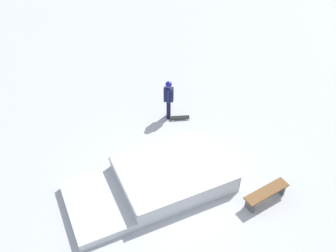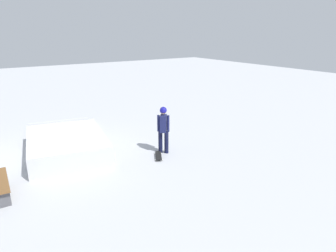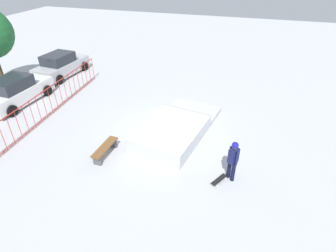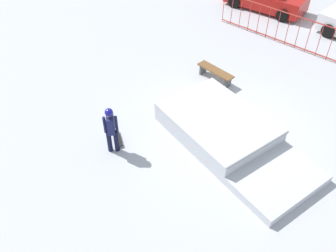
{
  "view_description": "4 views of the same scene",
  "coord_description": "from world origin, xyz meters",
  "px_view_note": "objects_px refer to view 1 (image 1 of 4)",
  "views": [
    {
      "loc": [
        4.71,
        6.47,
        9.94
      ],
      "look_at": [
        -1.13,
        -2.03,
        0.9
      ],
      "focal_mm": 40.42,
      "sensor_mm": 36.0,
      "label": 1
    },
    {
      "loc": [
        -10.82,
        2.22,
        4.28
      ],
      "look_at": [
        -2.1,
        -3.53,
        1.0
      ],
      "focal_mm": 32.64,
      "sensor_mm": 36.0,
      "label": 2
    },
    {
      "loc": [
        -10.3,
        -3.37,
        7.42
      ],
      "look_at": [
        -0.05,
        -0.21,
        0.6
      ],
      "focal_mm": 29.16,
      "sensor_mm": 36.0,
      "label": 3
    },
    {
      "loc": [
        4.86,
        -7.95,
        8.53
      ],
      "look_at": [
        -0.95,
        -2.02,
        0.9
      ],
      "focal_mm": 39.06,
      "sensor_mm": 36.0,
      "label": 4
    }
  ],
  "objects_px": {
    "skater": "(169,97)",
    "park_bench": "(266,193)",
    "skateboard": "(179,118)",
    "skate_ramp": "(161,180)"
  },
  "relations": [
    {
      "from": "skate_ramp",
      "to": "skateboard",
      "type": "height_order",
      "value": "skate_ramp"
    },
    {
      "from": "park_bench",
      "to": "skateboard",
      "type": "bearing_deg",
      "value": -91.51
    },
    {
      "from": "skate_ramp",
      "to": "park_bench",
      "type": "height_order",
      "value": "skate_ramp"
    },
    {
      "from": "skater",
      "to": "park_bench",
      "type": "xyz_separation_m",
      "value": [
        -0.14,
        5.29,
        -0.65
      ]
    },
    {
      "from": "skater",
      "to": "park_bench",
      "type": "distance_m",
      "value": 5.33
    },
    {
      "from": "skater",
      "to": "skateboard",
      "type": "bearing_deg",
      "value": 165.26
    },
    {
      "from": "skateboard",
      "to": "skate_ramp",
      "type": "bearing_deg",
      "value": 72.73
    },
    {
      "from": "skate_ramp",
      "to": "skater",
      "type": "xyz_separation_m",
      "value": [
        -2.3,
        -2.87,
        0.69
      ]
    },
    {
      "from": "skater",
      "to": "park_bench",
      "type": "bearing_deg",
      "value": 131.28
    },
    {
      "from": "skater",
      "to": "skateboard",
      "type": "distance_m",
      "value": 1.04
    }
  ]
}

